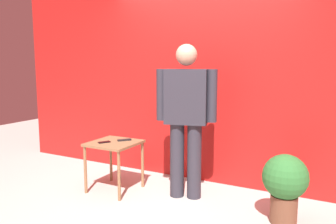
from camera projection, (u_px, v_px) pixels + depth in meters
The scene contains 7 objects.
ground_plane at pixel (152, 215), 3.50m from camera, with size 12.00×12.00×0.00m, color #B7B2A8.
back_wall_red at pixel (201, 73), 4.41m from camera, with size 6.04×0.12×2.85m, color red.
standing_person at pixel (186, 113), 3.84m from camera, with size 0.70×0.35×1.77m.
side_table at pixel (114, 149), 4.12m from camera, with size 0.56×0.56×0.61m.
cell_phone at pixel (104, 142), 4.08m from camera, with size 0.07×0.14×0.01m, color black.
tv_remote at pixel (124, 140), 4.17m from camera, with size 0.04×0.17×0.02m, color black.
potted_plant at pixel (285, 183), 3.28m from camera, with size 0.44×0.44×0.69m.
Camera 1 is at (1.71, -2.84, 1.56)m, focal length 36.15 mm.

